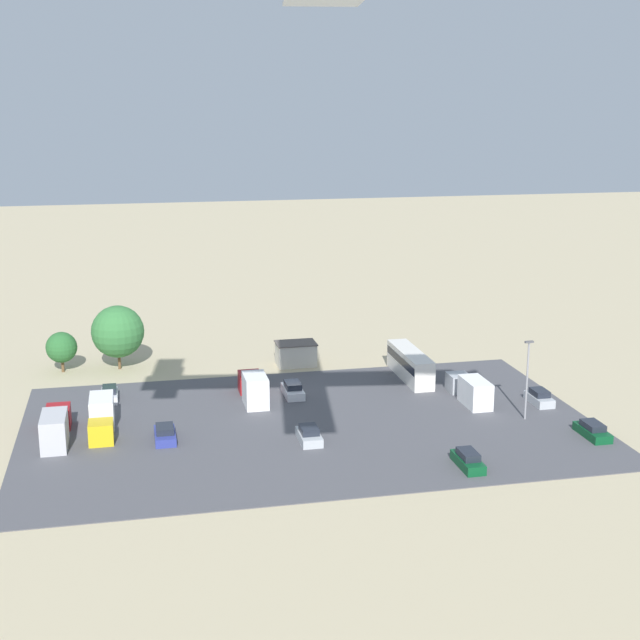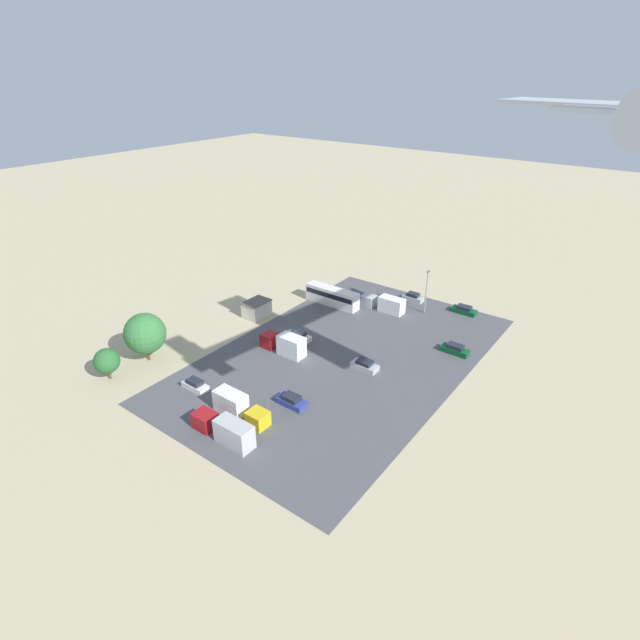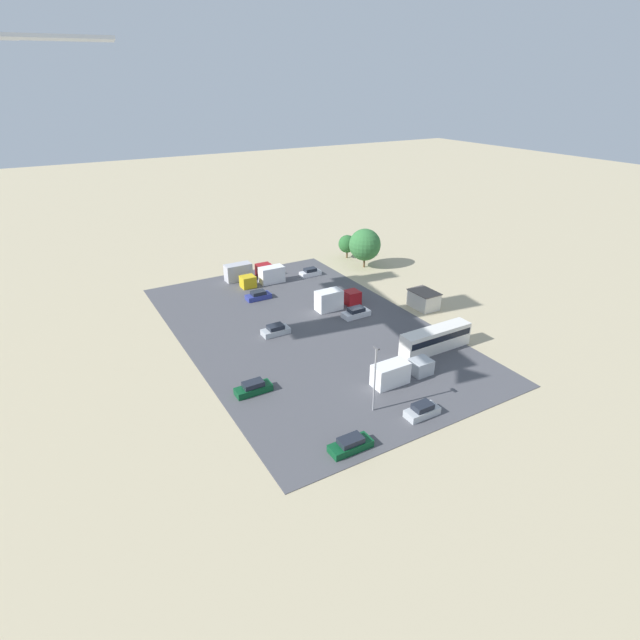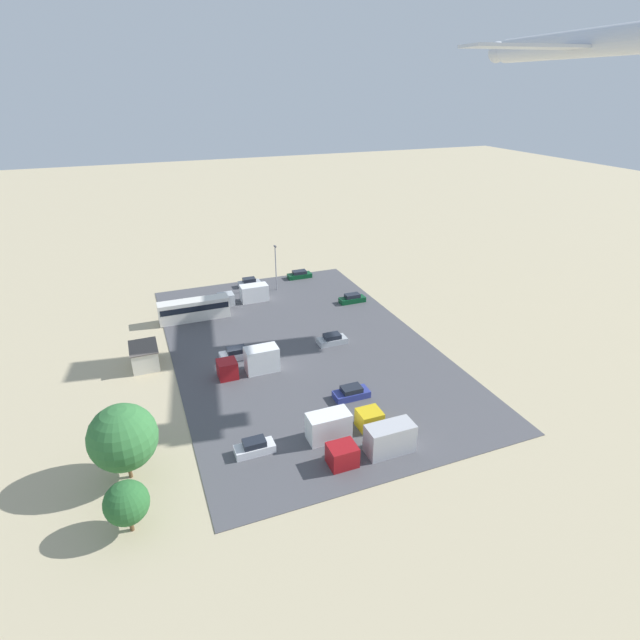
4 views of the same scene
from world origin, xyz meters
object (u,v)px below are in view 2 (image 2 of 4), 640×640
object	(u,v)px
parked_car_2	(365,365)
parked_car_5	(195,385)
bus	(332,296)
parked_truck_0	(385,304)
parked_truck_1	(238,407)
parked_truck_2	(226,430)
parked_car_6	(464,310)
parked_car_3	(455,349)
parked_car_0	(298,336)
parked_car_4	(413,297)
parked_car_1	(292,401)
parked_truck_3	(285,344)
shed_building	(257,308)

from	to	relation	value
parked_car_2	parked_car_5	xyz separation A→B (m)	(18.94, -16.56, 0.02)
bus	parked_truck_0	distance (m)	10.19
bus	parked_truck_1	xyz separation A→B (m)	(35.23, 9.97, -0.41)
parked_truck_2	parked_car_6	bearing A→B (deg)	-10.82
parked_car_3	parked_truck_2	bearing A→B (deg)	-21.34
parked_car_6	parked_truck_2	bearing A→B (deg)	169.18
parked_truck_1	parked_truck_2	xyz separation A→B (m)	(4.26, 2.12, 0.07)
parked_car_0	parked_car_3	xyz separation A→B (m)	(-11.70, 22.94, -0.01)
parked_truck_2	parked_car_3	bearing A→B (deg)	-21.34
parked_car_4	parked_truck_0	world-z (taller)	parked_truck_0
parked_car_3	parked_car_5	bearing A→B (deg)	-39.07
bus	parked_car_2	world-z (taller)	bus
parked_car_6	parked_car_4	bearing A→B (deg)	94.01
parked_car_1	parked_truck_1	bearing A→B (deg)	145.76
parked_truck_1	parked_car_0	bearing A→B (deg)	-162.24
parked_truck_1	parked_truck_3	bearing A→B (deg)	-161.05
parked_car_0	parked_car_5	distance (m)	20.09
parked_car_2	parked_truck_1	distance (m)	20.87
parked_truck_3	shed_building	bearing A→B (deg)	61.16
parked_truck_3	parked_car_1	bearing A→B (deg)	-136.24
parked_car_3	parked_car_2	bearing A→B (deg)	-35.69
parked_car_3	parked_truck_2	world-z (taller)	parked_truck_2
parked_car_4	parked_truck_0	size ratio (longest dim) A/B	0.47
parked_car_2	parked_car_3	bearing A→B (deg)	144.31
bus	parked_car_0	distance (m)	15.15
parked_car_2	parked_car_3	distance (m)	15.59
bus	parked_car_0	xyz separation A→B (m)	(14.72, 3.40, -1.15)
shed_building	parked_car_5	size ratio (longest dim) A/B	1.21
parked_car_1	parked_truck_0	size ratio (longest dim) A/B	0.50
parked_car_5	parked_car_6	bearing A→B (deg)	155.40
bus	parked_truck_1	size ratio (longest dim) A/B	1.32
parked_car_5	parked_car_6	size ratio (longest dim) A/B	0.89
parked_car_1	parked_truck_2	size ratio (longest dim) A/B	0.47
parked_car_5	parked_truck_1	bearing A→B (deg)	86.28
bus	parked_truck_1	distance (m)	36.62
parked_car_1	parked_car_2	bearing A→B (deg)	-13.24
bus	parked_car_2	size ratio (longest dim) A/B	2.63
parked_car_2	parked_car_4	distance (m)	27.17
parked_truck_1	parked_truck_2	distance (m)	4.76
parked_car_5	parked_truck_3	world-z (taller)	parked_truck_3
parked_car_5	parked_truck_3	size ratio (longest dim) A/B	0.52
parked_truck_0	parked_truck_1	size ratio (longest dim) A/B	1.03
parked_car_3	parked_car_1	bearing A→B (deg)	-25.11
parked_truck_1	parked_truck_3	size ratio (longest dim) A/B	1.06
bus	parked_truck_0	bearing A→B (deg)	112.19
parked_car_0	parked_truck_3	size ratio (longest dim) A/B	0.58
parked_car_2	parked_car_3	size ratio (longest dim) A/B	0.93
parked_car_6	parked_truck_1	xyz separation A→B (m)	(46.86, -11.89, 0.78)
parked_car_2	parked_truck_1	bearing A→B (deg)	-20.40
parked_car_1	parked_car_4	world-z (taller)	parked_car_4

